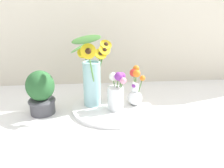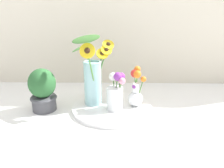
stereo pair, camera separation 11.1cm
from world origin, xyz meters
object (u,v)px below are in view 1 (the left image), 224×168
at_px(vase_bulb_right, 135,90).
at_px(potted_plant, 41,92).
at_px(serving_tray, 112,108).
at_px(mason_jar_sunflowers, 92,76).
at_px(vase_small_center, 116,93).

distance_m(vase_bulb_right, potted_plant, 0.48).
bearing_deg(serving_tray, vase_bulb_right, 5.88).
height_order(serving_tray, potted_plant, potted_plant).
bearing_deg(mason_jar_sunflowers, serving_tray, -19.47).
relative_size(serving_tray, vase_small_center, 2.13).
height_order(mason_jar_sunflowers, vase_small_center, mason_jar_sunflowers).
distance_m(vase_small_center, potted_plant, 0.38).
xyz_separation_m(serving_tray, vase_small_center, (0.02, -0.04, 0.10)).
relative_size(serving_tray, vase_bulb_right, 2.02).
xyz_separation_m(serving_tray, vase_bulb_right, (0.12, 0.01, 0.09)).
bearing_deg(vase_small_center, potted_plant, 176.01).
height_order(vase_small_center, potted_plant, potted_plant).
height_order(serving_tray, vase_small_center, vase_small_center).
bearing_deg(vase_bulb_right, potted_plant, -177.15).
bearing_deg(vase_small_center, mason_jar_sunflowers, 148.84).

